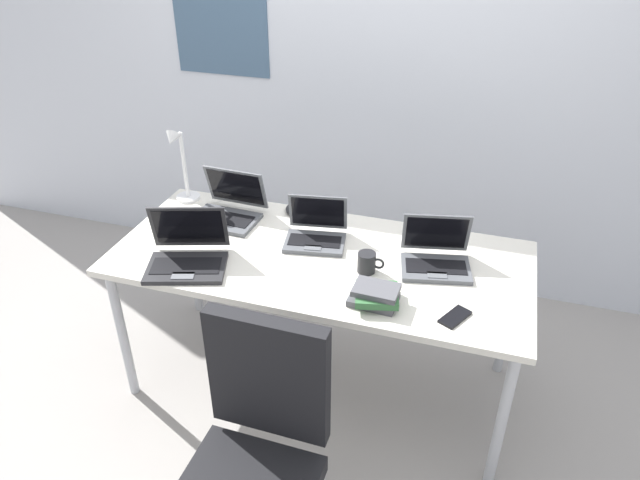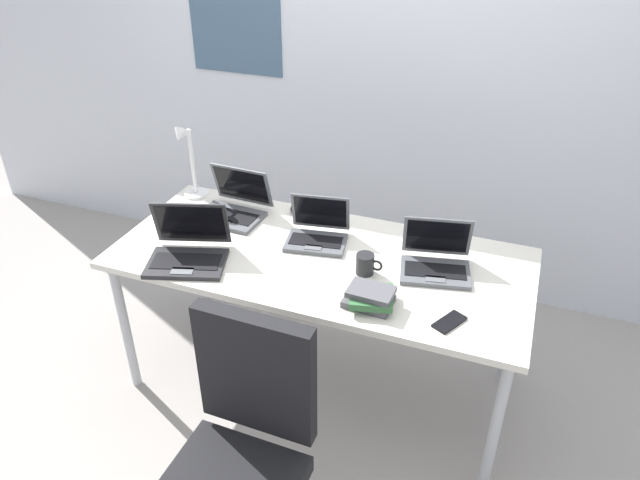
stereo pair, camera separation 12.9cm
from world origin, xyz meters
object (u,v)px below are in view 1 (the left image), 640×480
at_px(laptop_back_left, 187,255).
at_px(book_stack, 375,295).
at_px(laptop_mid_desk, 228,209).
at_px(coffee_mug, 367,263).
at_px(desk_lamp, 181,166).
at_px(computer_mouse, 291,209).
at_px(cell_phone, 455,317).
at_px(laptop_by_keyboard, 316,233).
at_px(laptop_center, 436,257).

relative_size(laptop_back_left, book_stack, 1.93).
bearing_deg(laptop_mid_desk, coffee_mug, -18.31).
bearing_deg(desk_lamp, computer_mouse, 5.69).
bearing_deg(coffee_mug, cell_phone, -27.51).
bearing_deg(laptop_by_keyboard, laptop_mid_desk, 170.43).
xyz_separation_m(laptop_mid_desk, coffee_mug, (0.74, -0.25, -0.00)).
distance_m(desk_lamp, laptop_center, 1.31).
relative_size(book_stack, coffee_mug, 1.81).
bearing_deg(laptop_back_left, laptop_center, 16.68).
relative_size(cell_phone, coffee_mug, 1.20).
bearing_deg(book_stack, laptop_back_left, 178.10).
distance_m(computer_mouse, cell_phone, 1.04).
bearing_deg(laptop_back_left, desk_lamp, 119.52).
bearing_deg(cell_phone, laptop_back_left, -153.69).
bearing_deg(cell_phone, computer_mouse, 173.27).
relative_size(desk_lamp, coffee_mug, 3.54).
xyz_separation_m(computer_mouse, cell_phone, (0.86, -0.59, -0.01)).
xyz_separation_m(laptop_back_left, coffee_mug, (0.74, 0.17, -0.00)).
xyz_separation_m(laptop_by_keyboard, computer_mouse, (-0.20, 0.22, -0.02)).
relative_size(laptop_mid_desk, computer_mouse, 3.33).
bearing_deg(coffee_mug, laptop_back_left, -166.69).
height_order(laptop_center, cell_phone, laptop_center).
distance_m(laptop_by_keyboard, laptop_back_left, 0.57).
distance_m(laptop_back_left, coffee_mug, 0.76).
distance_m(laptop_center, laptop_mid_desk, 1.01).
distance_m(laptop_by_keyboard, laptop_center, 0.54).
xyz_separation_m(laptop_center, cell_phone, (0.12, -0.33, -0.04)).
height_order(laptop_center, computer_mouse, laptop_center).
height_order(desk_lamp, book_stack, desk_lamp).
bearing_deg(laptop_mid_desk, cell_phone, -21.60).
distance_m(desk_lamp, laptop_back_left, 0.60).
bearing_deg(laptop_center, laptop_mid_desk, 173.24).
height_order(laptop_by_keyboard, computer_mouse, laptop_by_keyboard).
bearing_deg(computer_mouse, laptop_center, -37.43).
height_order(desk_lamp, laptop_by_keyboard, desk_lamp).
bearing_deg(laptop_back_left, cell_phone, -1.38).
bearing_deg(computer_mouse, laptop_back_left, -133.10).
bearing_deg(computer_mouse, desk_lamp, 167.73).
height_order(desk_lamp, laptop_mid_desk, desk_lamp).
bearing_deg(laptop_mid_desk, computer_mouse, 27.73).
height_order(book_stack, coffee_mug, coffee_mug).
distance_m(laptop_center, cell_phone, 0.35).
bearing_deg(laptop_mid_desk, laptop_by_keyboard, -9.57).
height_order(cell_phone, book_stack, book_stack).
distance_m(laptop_mid_desk, coffee_mug, 0.78).
xyz_separation_m(laptop_by_keyboard, cell_phone, (0.66, -0.37, -0.04)).
height_order(desk_lamp, coffee_mug, desk_lamp).
xyz_separation_m(book_stack, coffee_mug, (-0.08, 0.20, 0.01)).
relative_size(laptop_center, computer_mouse, 3.42).
bearing_deg(laptop_back_left, book_stack, -1.90).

